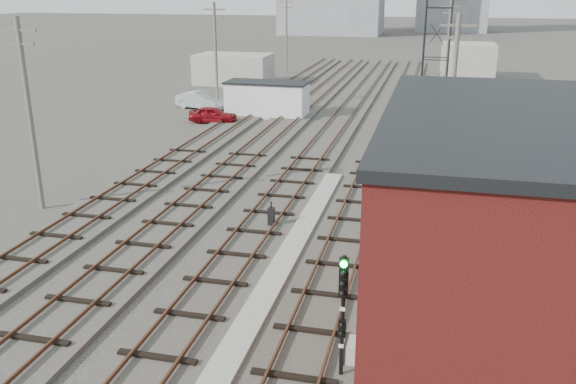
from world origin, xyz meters
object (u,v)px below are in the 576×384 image
(car_red, at_px, (213,115))
(car_grey, at_px, (250,95))
(signal_mast, at_px, (343,311))
(car_silver, at_px, (201,100))
(site_trailer, at_px, (267,99))
(switch_stand, at_px, (271,217))

(car_red, height_order, car_grey, car_grey)
(signal_mast, height_order, car_silver, signal_mast)
(car_silver, bearing_deg, site_trailer, -85.80)
(switch_stand, bearing_deg, car_grey, 109.66)
(site_trailer, xyz_separation_m, car_red, (-3.45, -3.48, -0.79))
(site_trailer, relative_size, car_red, 1.81)
(car_silver, distance_m, car_grey, 5.37)
(signal_mast, relative_size, car_red, 0.99)
(car_red, bearing_deg, site_trailer, -46.33)
(switch_stand, height_order, car_grey, car_grey)
(car_grey, bearing_deg, switch_stand, -149.29)
(signal_mast, bearing_deg, site_trailer, 108.64)
(site_trailer, distance_m, car_red, 4.96)
(signal_mast, bearing_deg, switch_stand, 114.78)
(car_red, relative_size, car_silver, 0.81)
(switch_stand, xyz_separation_m, car_red, (-10.21, 20.30, 0.08))
(car_red, height_order, car_silver, car_silver)
(signal_mast, xyz_separation_m, car_red, (-14.91, 30.48, -1.50))
(switch_stand, distance_m, car_grey, 31.42)
(car_red, relative_size, car_grey, 0.84)
(site_trailer, bearing_deg, car_silver, 166.94)
(signal_mast, distance_m, switch_stand, 11.33)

